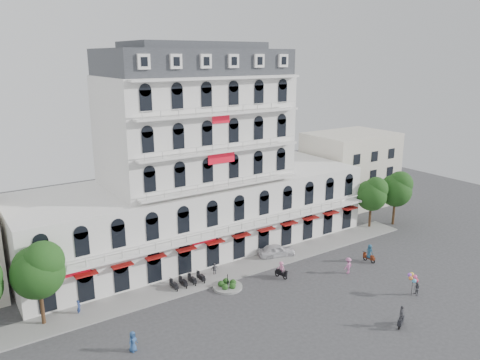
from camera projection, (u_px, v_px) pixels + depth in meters
name	position (u px, v px, depth m)	size (l,w,h in m)	color
ground	(284.00, 304.00, 47.17)	(120.00, 120.00, 0.00)	#38383A
sidewalk	(236.00, 270.00, 54.37)	(53.00, 4.00, 0.16)	gray
main_building	(196.00, 172.00, 59.05)	(45.00, 15.00, 25.80)	silver
flank_building_east	(349.00, 169.00, 77.83)	(14.00, 10.00, 12.00)	beige
traffic_island	(228.00, 286.00, 50.31)	(3.20, 3.20, 1.60)	gray
parked_scooter_row	(188.00, 286.00, 50.82)	(4.40, 1.80, 1.10)	black
tree_west_inner	(38.00, 269.00, 42.04)	(4.76, 4.76, 8.25)	#382314
tree_east_inner	(372.00, 193.00, 66.79)	(4.40, 4.37, 7.57)	#382314
tree_east_outer	(396.00, 188.00, 68.06)	(4.65, 4.65, 8.05)	#382314
parked_car	(277.00, 251.00, 58.06)	(1.87, 4.64, 1.58)	silver
rider_east	(369.00, 253.00, 56.49)	(0.66, 1.70, 2.26)	maroon
rider_northeast	(401.00, 316.00, 42.92)	(1.58, 0.97, 2.16)	#222328
rider_center	(281.00, 269.00, 52.41)	(0.78, 1.68, 1.98)	black
pedestrian_left	(133.00, 341.00, 39.37)	(0.90, 0.58, 1.84)	#2B4D82
pedestrian_mid	(215.00, 269.00, 53.07)	(0.88, 0.36, 1.49)	#56545B
pedestrian_right	(348.00, 265.00, 53.57)	(1.22, 0.70, 1.89)	#C1669E
pedestrian_far	(79.00, 307.00, 45.04)	(0.55, 0.36, 1.50)	navy
balloon_vendor	(415.00, 283.00, 48.51)	(1.33, 1.24, 2.45)	#5B5C63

